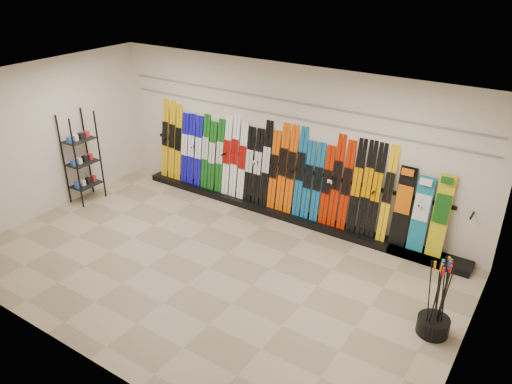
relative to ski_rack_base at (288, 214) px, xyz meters
The scene contains 13 objects.
floor 2.29m from the ski_rack_base, 95.64° to the right, with size 8.00×8.00×0.00m, color gray.
back_wall 1.47m from the ski_rack_base, 135.64° to the left, with size 8.00×8.00×0.00m, color beige.
left_wall 5.01m from the ski_rack_base, 151.65° to the right, with size 5.00×5.00×0.00m, color beige.
right_wall 4.64m from the ski_rack_base, 31.13° to the right, with size 5.00×5.00×0.00m, color beige.
ceiling 3.73m from the ski_rack_base, 95.64° to the right, with size 8.00×8.00×0.00m, color silver.
ski_rack_base is the anchor object (origin of this frame).
skis 1.10m from the ski_rack_base, behind, with size 5.38×0.30×1.82m.
snowboards 2.65m from the ski_rack_base, ahead, with size 0.92×0.22×1.45m.
accessory_rack 4.41m from the ski_rack_base, 157.17° to the right, with size 0.40×0.60×1.92m, color black.
pole_bin 3.82m from the ski_rack_base, 28.05° to the right, with size 0.45×0.45×0.25m, color black.
ski_poles 3.88m from the ski_rack_base, 28.17° to the right, with size 0.31×0.39×1.18m.
slatwall_rail_0 1.96m from the ski_rack_base, 138.37° to the left, with size 7.60×0.02×0.03m, color gray.
slatwall_rail_1 2.26m from the ski_rack_base, 138.37° to the left, with size 7.60×0.02×0.03m, color gray.
Camera 1 is at (4.52, -5.40, 4.84)m, focal length 35.00 mm.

